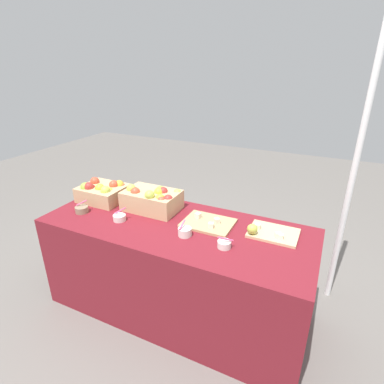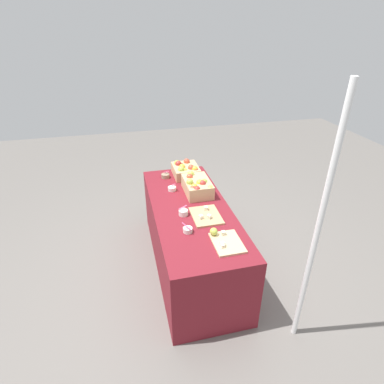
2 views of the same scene
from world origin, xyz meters
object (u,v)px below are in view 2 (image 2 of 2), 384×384
object	(u,v)px
sample_bowl_mid	(172,189)
cutting_board_back	(225,241)
apple_crate_middle	(197,186)
sample_bowl_far	(188,230)
cutting_board_front	(206,216)
sample_bowl_near	(165,176)
tent_pole	(317,234)
apple_crate_left	(185,170)
sample_bowl_extra	(183,212)

from	to	relation	value
sample_bowl_mid	cutting_board_back	bearing A→B (deg)	14.54
apple_crate_middle	sample_bowl_far	bearing A→B (deg)	-21.09
cutting_board_front	sample_bowl_near	xyz separation A→B (m)	(-0.93, -0.24, 0.01)
tent_pole	apple_crate_left	bearing A→B (deg)	-162.74
apple_crate_middle	sample_bowl_far	distance (m)	0.73
apple_crate_left	sample_bowl_far	xyz separation A→B (m)	(1.13, -0.23, -0.05)
sample_bowl_extra	tent_pole	bearing A→B (deg)	39.33
cutting_board_front	tent_pole	size ratio (longest dim) A/B	0.16
apple_crate_left	apple_crate_middle	distance (m)	0.46
cutting_board_back	tent_pole	world-z (taller)	tent_pole
sample_bowl_far	sample_bowl_extra	size ratio (longest dim) A/B	0.99
cutting_board_front	sample_bowl_mid	distance (m)	0.63
apple_crate_left	sample_bowl_mid	distance (m)	0.41
cutting_board_front	apple_crate_left	bearing A→B (deg)	179.50
sample_bowl_near	apple_crate_left	bearing A→B (deg)	90.50
apple_crate_left	cutting_board_front	world-z (taller)	apple_crate_left
cutting_board_back	sample_bowl_mid	distance (m)	1.05
apple_crate_left	sample_bowl_extra	distance (m)	0.88
sample_bowl_mid	sample_bowl_extra	size ratio (longest dim) A/B	1.05
sample_bowl_near	tent_pole	size ratio (longest dim) A/B	0.05
apple_crate_middle	cutting_board_front	bearing A→B (deg)	-4.25
tent_pole	sample_bowl_far	bearing A→B (deg)	-129.78
sample_bowl_extra	sample_bowl_near	bearing A→B (deg)	-177.66
cutting_board_front	sample_bowl_near	size ratio (longest dim) A/B	3.55
apple_crate_middle	tent_pole	xyz separation A→B (m)	(1.33, 0.53, 0.23)
apple_crate_left	sample_bowl_extra	world-z (taller)	apple_crate_left
cutting_board_front	tent_pole	distance (m)	1.07
sample_bowl_near	apple_crate_middle	bearing A→B (deg)	30.85
sample_bowl_near	sample_bowl_mid	world-z (taller)	sample_bowl_mid
apple_crate_left	sample_bowl_near	size ratio (longest dim) A/B	3.65
cutting_board_front	cutting_board_back	xyz separation A→B (m)	(0.42, 0.04, 0.01)
cutting_board_back	sample_bowl_mid	bearing A→B (deg)	-165.46
apple_crate_left	apple_crate_middle	size ratio (longest dim) A/B	0.85
apple_crate_middle	sample_bowl_far	xyz separation A→B (m)	(0.67, -0.26, -0.06)
cutting_board_front	cutting_board_back	distance (m)	0.42
apple_crate_left	sample_bowl_mid	xyz separation A→B (m)	(0.34, -0.23, -0.05)
sample_bowl_near	sample_bowl_extra	size ratio (longest dim) A/B	1.01
sample_bowl_far	tent_pole	xyz separation A→B (m)	(0.66, 0.79, 0.29)
sample_bowl_far	cutting_board_back	bearing A→B (deg)	51.01
sample_bowl_near	sample_bowl_extra	world-z (taller)	sample_bowl_extra
apple_crate_middle	sample_bowl_far	size ratio (longest dim) A/B	4.40
apple_crate_middle	cutting_board_back	bearing A→B (deg)	0.54
apple_crate_left	tent_pole	bearing A→B (deg)	17.26
apple_crate_middle	cutting_board_back	size ratio (longest dim) A/B	1.33
sample_bowl_mid	tent_pole	distance (m)	1.68
sample_bowl_extra	tent_pole	size ratio (longest dim) A/B	0.05
sample_bowl_mid	cutting_board_front	bearing A→B (deg)	20.21
sample_bowl_near	sample_bowl_far	bearing A→B (deg)	0.69
cutting_board_back	sample_bowl_far	distance (m)	0.35
sample_bowl_extra	tent_pole	world-z (taller)	tent_pole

